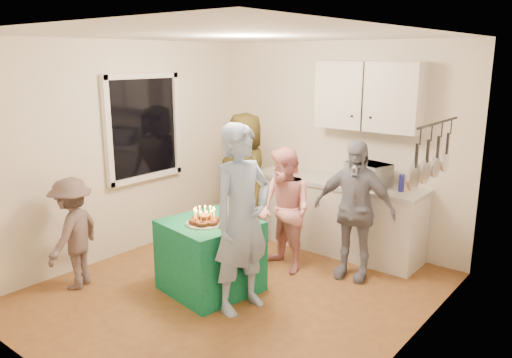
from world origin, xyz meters
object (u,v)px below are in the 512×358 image
Objects in this scene: counter at (335,217)px; punch_jar at (238,205)px; microwave at (368,174)px; woman_back_center at (285,211)px; woman_back_left at (245,178)px; child_near_left at (73,233)px; woman_back_right at (354,210)px; party_table at (210,256)px; man_birthday at (242,219)px.

punch_jar is (-0.20, -1.64, 0.50)m from counter.
woman_back_center is at bearing -106.07° from microwave.
woman_back_left is 2.28m from child_near_left.
woman_back_right reaches higher than child_near_left.
party_table is 0.55× the size of woman_back_right.
woman_back_right reaches higher than party_table.
microwave is (0.42, 0.00, 0.62)m from counter.
punch_jar is 1.47m from woman_back_left.
man_birthday is at bearing -10.20° from party_table.
child_near_left is at bearing -146.32° from woman_back_right.
woman_back_right is at bearing 53.38° from punch_jar.
woman_back_right is at bearing 13.75° from woman_back_left.
party_table is at bearing -140.08° from punch_jar.
punch_jar is (-0.62, -1.64, -0.12)m from microwave.
party_table is 0.71× the size of child_near_left.
man_birthday is (0.29, -0.28, -0.02)m from punch_jar.
microwave is 0.68m from woman_back_right.
party_table is 0.60× the size of woman_back_center.
woman_back_left reaches higher than child_near_left.
microwave is 1.46× the size of punch_jar.
woman_back_center is 2.29m from child_near_left.
microwave is 0.27× the size of man_birthday.
man_birthday reaches higher than woman_back_right.
woman_back_left is (-1.18, 1.45, -0.05)m from man_birthday.
woman_back_left is 1.43× the size of child_near_left.
woman_back_right is (0.15, -0.60, -0.27)m from microwave.
party_table is 2.50× the size of punch_jar.
party_table is at bearing -139.14° from woman_back_right.
child_near_left reaches higher than punch_jar.
party_table is at bearing -45.86° from woman_back_left.
man_birthday is (0.09, -1.92, 0.48)m from counter.
punch_jar is 0.22× the size of woman_back_right.
punch_jar is 0.28× the size of child_near_left.
woman_back_right is at bearing -11.71° from man_birthday.
man_birthday is at bearing -85.46° from microwave.
counter is 1.54× the size of woman_back_center.
man_birthday is 1.87m from woman_back_left.
woman_back_center is (-0.12, -0.93, 0.28)m from counter.
woman_back_center is (-0.54, -0.93, -0.33)m from microwave.
woman_back_right is at bearing -46.56° from counter.
man_birthday reaches higher than punch_jar.
woman_back_center is 1.19× the size of child_near_left.
child_near_left is (-2.02, -2.68, -0.45)m from microwave.
child_near_left is (-1.48, -1.75, -0.11)m from woman_back_center.
woman_back_center reaches higher than party_table.
woman_back_left is at bearing 141.13° from child_near_left.
man_birthday reaches higher than woman_back_center.
microwave is at bearing 117.20° from child_near_left.
microwave reaches higher than party_table.
woman_back_right reaches higher than punch_jar.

